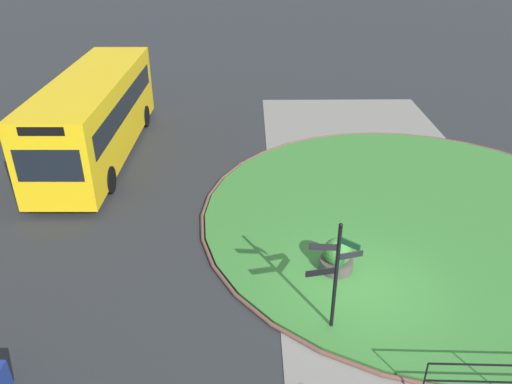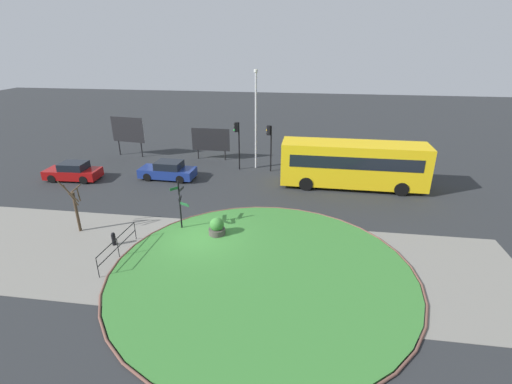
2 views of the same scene
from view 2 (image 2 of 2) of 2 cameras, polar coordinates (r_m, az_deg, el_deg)
The scene contains 17 objects.
ground at distance 20.89m, azimuth -8.28°, elevation -7.15°, with size 120.00×120.00×0.00m, color #282B2D.
sidewalk_paving at distance 19.33m, azimuth -9.85°, elevation -9.87°, with size 32.00×8.19×0.02m, color gray.
grass_island at distance 17.95m, azimuth 0.97°, elevation -12.16°, with size 14.22×14.22×0.10m, color #387A33.
grass_kerb_ring at distance 17.94m, azimuth 0.97°, elevation -12.14°, with size 14.53×14.53×0.11m, color brown.
signpost_directional at distance 21.36m, azimuth -11.59°, elevation -1.47°, with size 1.00×1.32×3.01m.
bollard_foreground at distance 21.32m, azimuth -21.04°, elevation -6.71°, with size 0.22×0.22×0.75m.
railing_grass_edge at distance 19.98m, azimuth -20.50°, elevation -7.62°, with size 0.19×3.61×1.07m.
bus_yellow at distance 28.01m, azimuth 14.71°, elevation 4.19°, with size 10.42×2.78×3.34m.
car_near_lane at distance 32.22m, azimuth -26.28°, elevation 2.81°, with size 4.20×1.95×1.41m.
car_far_lane at distance 29.92m, azimuth -13.38°, elevation 3.20°, with size 4.39×1.96×1.43m.
traffic_light_near at distance 30.67m, azimuth -2.90°, elevation 8.68°, with size 0.48×0.32×4.00m.
traffic_light_far at distance 30.29m, azimuth 2.08°, elevation 8.28°, with size 0.49×0.31×3.82m.
lamppost_tall at distance 30.73m, azimuth -0.02°, elevation 11.40°, with size 0.32×0.32×8.04m.
billboard_left at distance 36.53m, azimuth -19.08°, elevation 8.93°, with size 3.25×0.56×3.64m.
billboard_right at distance 33.87m, azimuth -6.96°, elevation 7.94°, with size 3.48×0.17×2.86m.
planter_near_signpost at distance 20.90m, azimuth -6.03°, elevation -5.49°, with size 0.93×0.93×1.08m.
street_tree_bare at distance 23.07m, azimuth -26.00°, elevation -2.02°, with size 1.04×1.06×3.28m.
Camera 2 is at (5.53, -17.32, 10.28)m, focal length 26.03 mm.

